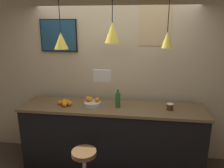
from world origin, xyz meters
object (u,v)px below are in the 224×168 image
juice_bottle (118,100)px  spread_jar (170,107)px  fruit_bowl (92,103)px  mounted_tv (59,36)px  bar_stool (85,168)px

juice_bottle → spread_jar: 0.76m
fruit_bowl → mounted_tv: bearing=146.7°
bar_stool → mounted_tv: size_ratio=1.06×
fruit_bowl → spread_jar: size_ratio=2.66×
spread_jar → juice_bottle: bearing=180.0°
bar_stool → fruit_bowl: (-0.02, 0.61, 0.70)m
spread_jar → bar_stool: bearing=-151.8°
juice_bottle → mounted_tv: bearing=157.9°
spread_jar → mounted_tv: (-1.77, 0.41, 0.97)m
juice_bottle → fruit_bowl: bearing=179.3°
bar_stool → mounted_tv: (-0.63, 1.02, 1.67)m
spread_jar → mounted_tv: bearing=167.0°
spread_jar → fruit_bowl: bearing=179.8°
bar_stool → spread_jar: (1.13, 0.61, 0.70)m
fruit_bowl → mounted_tv: 1.22m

